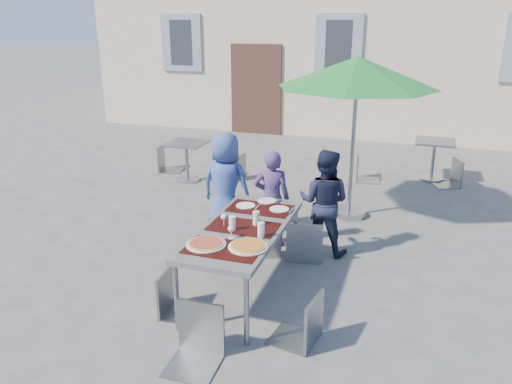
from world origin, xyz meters
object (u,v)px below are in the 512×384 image
(child_0, at_px, (226,185))
(chair_0, at_px, (227,214))
(chair_4, at_px, (305,291))
(dining_table, at_px, (243,232))
(bg_chair_l_0, at_px, (165,143))
(child_2, at_px, (324,202))
(bg_chair_r_1, at_px, (454,157))
(chair_1, at_px, (263,212))
(patio_umbrella, at_px, (357,74))
(chair_2, at_px, (306,216))
(cafe_table_1, at_px, (434,154))
(cafe_table_0, at_px, (187,155))
(chair_3, at_px, (172,269))
(pizza_near_left, at_px, (206,244))
(child_1, at_px, (272,199))
(pizza_near_right, at_px, (248,246))
(chair_5, at_px, (195,302))
(bg_chair_r_0, at_px, (236,152))
(bg_chair_l_1, at_px, (364,151))

(child_0, bearing_deg, chair_0, 117.13)
(chair_4, bearing_deg, dining_table, 140.60)
(dining_table, bearing_deg, bg_chair_l_0, 127.95)
(child_2, relative_size, bg_chair_r_1, 1.47)
(chair_1, height_order, patio_umbrella, patio_umbrella)
(chair_2, xyz_separation_m, cafe_table_1, (1.45, 3.88, -0.09))
(chair_0, xyz_separation_m, cafe_table_0, (-1.76, 2.51, -0.04))
(chair_2, relative_size, cafe_table_1, 1.34)
(chair_3, bearing_deg, chair_2, 58.24)
(pizza_near_left, bearing_deg, chair_3, -166.57)
(child_1, xyz_separation_m, chair_0, (-0.45, -0.41, -0.11))
(cafe_table_1, distance_m, bg_chair_r_1, 0.42)
(patio_umbrella, height_order, cafe_table_0, patio_umbrella)
(bg_chair_l_0, relative_size, cafe_table_1, 1.30)
(chair_2, bearing_deg, child_0, 160.95)
(chair_1, relative_size, chair_4, 1.08)
(patio_umbrella, bearing_deg, child_0, -140.24)
(pizza_near_left, distance_m, pizza_near_right, 0.40)
(chair_5, distance_m, bg_chair_l_0, 5.77)
(bg_chair_r_1, bearing_deg, chair_0, -126.35)
(chair_2, bearing_deg, patio_umbrella, 79.87)
(dining_table, height_order, bg_chair_r_0, bg_chair_r_0)
(patio_umbrella, xyz_separation_m, bg_chair_r_0, (-2.23, 1.19, -1.57))
(chair_0, xyz_separation_m, cafe_table_1, (2.41, 3.98, -0.03))
(dining_table, height_order, bg_chair_r_1, bg_chair_r_1)
(child_1, xyz_separation_m, chair_4, (0.88, -1.91, -0.10))
(child_0, distance_m, chair_4, 2.53)
(bg_chair_r_0, bearing_deg, chair_0, -71.37)
(chair_2, bearing_deg, child_1, 149.10)
(patio_umbrella, distance_m, bg_chair_l_0, 4.15)
(chair_1, bearing_deg, bg_chair_l_1, 77.12)
(chair_1, distance_m, bg_chair_l_0, 4.05)
(chair_2, relative_size, bg_chair_l_0, 1.03)
(pizza_near_left, relative_size, chair_5, 0.40)
(dining_table, relative_size, bg_chair_l_1, 1.97)
(pizza_near_right, xyz_separation_m, chair_1, (-0.28, 1.36, -0.20))
(dining_table, relative_size, chair_5, 1.93)
(bg_chair_l_0, distance_m, bg_chair_l_1, 3.70)
(chair_3, distance_m, patio_umbrella, 3.74)
(chair_3, bearing_deg, chair_0, 90.36)
(bg_chair_l_0, height_order, bg_chair_r_0, bg_chair_l_0)
(pizza_near_left, bearing_deg, chair_5, -74.06)
(child_1, bearing_deg, cafe_table_0, -54.97)
(dining_table, bearing_deg, chair_5, -89.65)
(child_1, height_order, chair_3, child_1)
(child_0, bearing_deg, chair_2, 165.94)
(bg_chair_l_1, distance_m, bg_chair_r_1, 1.51)
(pizza_near_left, height_order, bg_chair_l_0, bg_chair_l_0)
(pizza_near_left, xyz_separation_m, child_1, (0.11, 1.77, -0.14))
(chair_3, distance_m, chair_4, 1.32)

